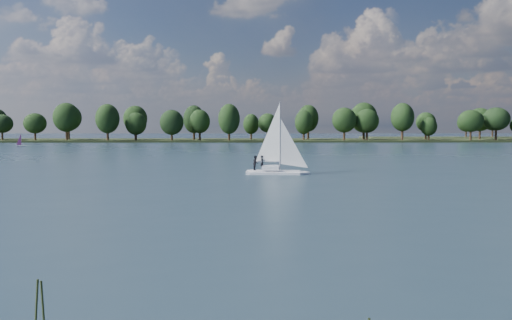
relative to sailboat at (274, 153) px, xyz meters
The scene contains 5 objects.
ground 49.13m from the sailboat, 85.63° to the left, with size 700.00×700.00×0.00m, color #233342.
far_shore 160.98m from the sailboat, 88.67° to the left, with size 660.00×40.00×1.50m, color black.
sailboat is the anchor object (origin of this frame).
dinghy_pink 124.42m from the sailboat, 125.91° to the left, with size 2.87×2.19×4.30m.
treeline 157.29m from the sailboat, 88.43° to the left, with size 561.91×74.20×17.00m.
Camera 1 is at (-6.76, -22.36, 6.27)m, focal length 40.00 mm.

